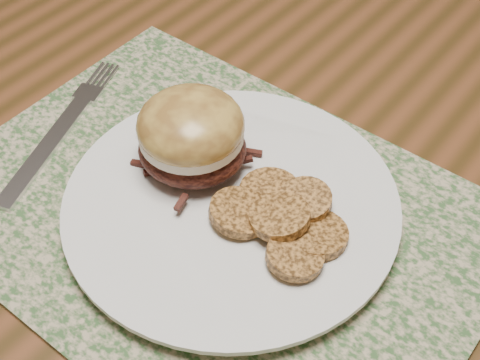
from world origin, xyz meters
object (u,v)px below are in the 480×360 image
object	(u,v)px
dining_table	(73,118)
pork_sandwich	(191,135)
dinner_plate	(231,205)
fork	(62,128)

from	to	relation	value
dining_table	pork_sandwich	distance (m)	0.26
dining_table	dinner_plate	bearing A→B (deg)	-10.62
fork	pork_sandwich	bearing A→B (deg)	-6.80
pork_sandwich	fork	xyz separation A→B (m)	(-0.14, -0.03, -0.05)
dinner_plate	fork	bearing A→B (deg)	-174.20
pork_sandwich	fork	bearing A→B (deg)	177.37
dinner_plate	pork_sandwich	xyz separation A→B (m)	(-0.05, 0.01, 0.04)
dining_table	pork_sandwich	xyz separation A→B (m)	(0.22, -0.04, 0.13)
pork_sandwich	fork	distance (m)	0.15
dining_table	dinner_plate	xyz separation A→B (m)	(0.27, -0.05, 0.09)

